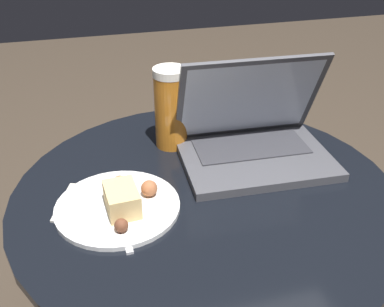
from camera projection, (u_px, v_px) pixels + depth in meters
name	position (u px, v px, depth m)	size (l,w,h in m)	color
table	(205.00, 237.00, 0.95)	(0.76, 0.76, 0.53)	#9E9EA3
napkin	(104.00, 203.00, 0.84)	(0.20, 0.17, 0.00)	silver
laptop	(253.00, 138.00, 0.96)	(0.32, 0.24, 0.22)	#47474C
beer_glass	(171.00, 108.00, 0.99)	(0.07, 0.07, 0.18)	#C6701E
snack_plate	(120.00, 203.00, 0.82)	(0.23, 0.23, 0.05)	white
fork	(120.00, 217.00, 0.80)	(0.03, 0.17, 0.00)	silver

